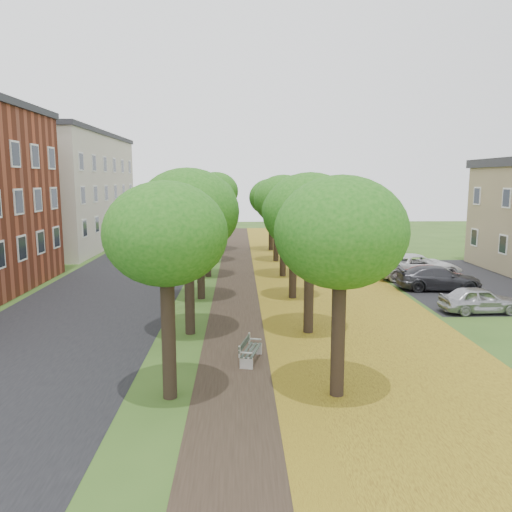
{
  "coord_description": "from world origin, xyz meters",
  "views": [
    {
      "loc": [
        -0.2,
        -13.58,
        6.18
      ],
      "look_at": [
        0.61,
        10.32,
        2.5
      ],
      "focal_mm": 35.0,
      "sensor_mm": 36.0,
      "label": 1
    }
  ],
  "objects": [
    {
      "name": "tree_row_east",
      "position": [
        2.6,
        15.0,
        4.73
      ],
      "size": [
        3.66,
        33.66,
        6.33
      ],
      "color": "black",
      "rests_on": "ground"
    },
    {
      "name": "footpath",
      "position": [
        0.0,
        15.0,
        0.0
      ],
      "size": [
        3.2,
        70.0,
        0.01
      ],
      "primitive_type": "cube",
      "color": "black",
      "rests_on": "ground"
    },
    {
      "name": "leaf_verge",
      "position": [
        5.0,
        15.0,
        0.01
      ],
      "size": [
        7.5,
        70.0,
        0.01
      ],
      "primitive_type": "cube",
      "color": "olive",
      "rests_on": "ground"
    },
    {
      "name": "car_grey",
      "position": [
        11.04,
        13.61,
        0.67
      ],
      "size": [
        4.8,
        2.35,
        1.35
      ],
      "primitive_type": "imported",
      "rotation": [
        0.0,
        0.0,
        1.47
      ],
      "color": "#2E2E33",
      "rests_on": "ground"
    },
    {
      "name": "parking_lot",
      "position": [
        13.5,
        16.0,
        0.0
      ],
      "size": [
        9.0,
        16.0,
        0.01
      ],
      "primitive_type": "cube",
      "color": "black",
      "rests_on": "ground"
    },
    {
      "name": "street_asphalt",
      "position": [
        -7.5,
        15.0,
        0.0
      ],
      "size": [
        8.0,
        70.0,
        0.01
      ],
      "primitive_type": "cube",
      "color": "black",
      "rests_on": "ground"
    },
    {
      "name": "building_cream",
      "position": [
        -17.0,
        33.0,
        5.21
      ],
      "size": [
        10.3,
        20.3,
        10.4
      ],
      "color": "beige",
      "rests_on": "ground"
    },
    {
      "name": "car_white",
      "position": [
        11.0,
        17.02,
        0.77
      ],
      "size": [
        5.8,
        3.18,
        1.54
      ],
      "primitive_type": "imported",
      "rotation": [
        0.0,
        0.0,
        1.69
      ],
      "color": "silver",
      "rests_on": "ground"
    },
    {
      "name": "bench",
      "position": [
        0.14,
        2.79,
        0.39
      ],
      "size": [
        0.84,
        1.66,
        0.75
      ],
      "rotation": [
        0.0,
        0.0,
        1.32
      ],
      "color": "#28332C",
      "rests_on": "ground"
    },
    {
      "name": "car_silver",
      "position": [
        11.01,
        8.75,
        0.62
      ],
      "size": [
        3.67,
        1.57,
        1.24
      ],
      "primitive_type": "imported",
      "rotation": [
        0.0,
        0.0,
        1.6
      ],
      "color": "#AAA9AE",
      "rests_on": "ground"
    },
    {
      "name": "ground",
      "position": [
        0.0,
        0.0,
        0.0
      ],
      "size": [
        120.0,
        120.0,
        0.0
      ],
      "primitive_type": "plane",
      "color": "#2D4C19",
      "rests_on": "ground"
    },
    {
      "name": "car_red",
      "position": [
        11.0,
        14.05,
        0.62
      ],
      "size": [
        3.99,
        2.28,
        1.24
      ],
      "primitive_type": "imported",
      "rotation": [
        0.0,
        0.0,
        1.3
      ],
      "color": "maroon",
      "rests_on": "ground"
    },
    {
      "name": "tree_row_west",
      "position": [
        -2.2,
        15.0,
        4.73
      ],
      "size": [
        3.66,
        33.66,
        6.33
      ],
      "color": "black",
      "rests_on": "ground"
    }
  ]
}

